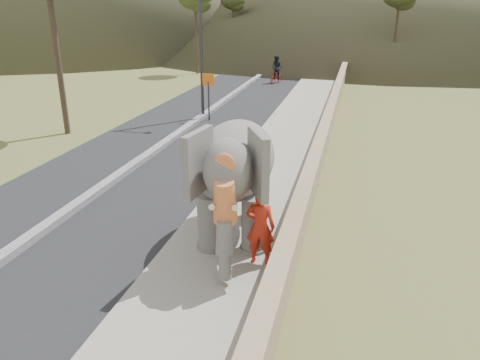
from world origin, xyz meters
name	(u,v)px	position (x,y,z in m)	size (l,w,h in m)	color
road	(142,162)	(-5.00, 10.00, 0.01)	(7.00, 120.00, 0.03)	black
median	(142,159)	(-5.00, 10.00, 0.11)	(0.35, 120.00, 0.22)	black
walkway	(270,171)	(0.00, 10.00, 0.07)	(3.00, 120.00, 0.15)	#9E9687
parapet	(317,162)	(1.65, 10.00, 0.55)	(0.30, 120.00, 1.10)	tan
lamppost	(206,21)	(-4.69, 17.47, 4.87)	(1.76, 0.36, 8.00)	#2E2E33
signboard	(208,89)	(-4.50, 16.97, 1.64)	(0.60, 0.08, 2.40)	#2D2D33
elephant_and_man	(236,177)	(0.02, 5.03, 1.67)	(2.79, 4.53, 3.07)	slate
motorcyclist	(277,72)	(-3.16, 29.44, 0.83)	(1.09, 1.76, 2.04)	#990E0D
trees	(400,32)	(5.10, 26.84, 3.93)	(47.91, 44.47, 9.43)	#473828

